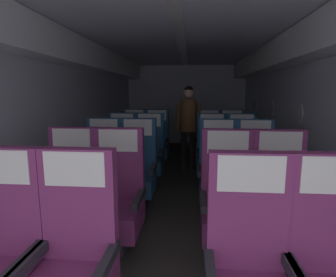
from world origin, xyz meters
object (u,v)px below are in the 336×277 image
Objects in this scene: seat_c_right_window at (218,173)px; seat_c_left_aisle at (137,171)px; seat_a_right_window at (250,277)px; flight_attendant at (188,119)px; seat_e_right_aisle at (232,145)px; seat_d_left_aisle at (149,155)px; seat_e_left_aisle at (157,144)px; seat_e_right_window at (208,145)px; seat_b_left_aisle at (117,201)px; seat_b_right_aisle at (279,207)px; seat_d_right_aisle at (241,157)px; seat_c_right_aisle at (255,174)px; seat_e_left_window at (134,143)px; seat_b_left_window at (71,199)px; seat_d_left_window at (122,154)px; seat_a_left_aisle at (73,266)px; seat_c_left_window at (103,170)px; seat_d_right_window at (211,156)px; seat_b_right_window at (227,205)px.

seat_c_left_aisle is at bearing 179.95° from seat_c_right_window.
seat_a_right_window is 0.72× the size of flight_attendant.
seat_a_right_window is 1.00× the size of seat_e_right_aisle.
seat_e_left_aisle is (0.00, 0.95, 0.00)m from seat_d_left_aisle.
seat_e_right_window is 0.63m from flight_attendant.
seat_b_left_aisle is 1.41m from seat_b_right_aisle.
seat_c_right_window is (0.98, 0.95, 0.00)m from seat_b_left_aisle.
flight_attendant reaches higher than seat_d_right_aisle.
seat_e_left_window is at bearing 135.04° from seat_c_right_aisle.
seat_d_left_window is (0.00, 1.83, 0.00)m from seat_b_left_window.
seat_b_left_window and seat_b_left_aisle have the same top height.
seat_b_left_aisle is 1.36m from seat_c_right_window.
seat_c_left_aisle is at bearing -90.25° from seat_d_left_aisle.
seat_a_left_aisle is at bearing -83.19° from seat_e_left_window.
seat_e_right_aisle is at bearing 90.56° from seat_d_right_aisle.
seat_e_left_window is 1.42m from seat_e_right_window.
seat_c_left_window and seat_d_right_window have the same top height.
seat_c_left_aisle and seat_e_right_aisle have the same top height.
seat_e_right_aisle is at bearing 90.33° from seat_c_right_aisle.
seat_e_left_window is 0.44m from seat_e_left_aisle.
seat_c_left_aisle is 0.72× the size of flight_attendant.
seat_a_left_aisle is 1.00× the size of seat_e_right_aisle.
seat_c_right_aisle is 1.00× the size of seat_d_left_aisle.
seat_a_right_window is 2.36m from seat_c_left_window.
seat_d_left_window is (-1.41, 1.85, 0.00)m from seat_b_right_window.
seat_d_right_aisle is at bearing -25.22° from flight_attendant.
seat_e_left_window is 1.00× the size of seat_e_right_aisle.
seat_c_left_window is at bearing 179.81° from seat_c_right_aisle.
seat_c_right_aisle is at bearing 33.58° from seat_b_left_aisle.
seat_a_left_aisle is 1.00× the size of seat_c_right_window.
seat_e_left_aisle is at bearing -179.98° from seat_e_right_aisle.
seat_a_left_aisle and seat_d_left_window have the same top height.
seat_a_right_window is 3.13m from seat_d_left_window.
seat_c_left_aisle is 2.09m from seat_e_right_window.
seat_b_left_window is 1.00× the size of seat_c_left_window.
seat_e_right_aisle is (1.85, 1.85, 0.00)m from seat_c_left_window.
seat_d_right_window is (0.98, 0.92, 0.00)m from seat_c_left_aisle.
seat_b_right_aisle and seat_e_right_window have the same top height.
seat_d_right_window is at bearing 90.10° from seat_a_right_window.
seat_b_right_window is 1.86m from seat_d_right_window.
seat_e_left_window is (-0.45, 3.73, 0.00)m from seat_a_left_aisle.
seat_d_left_window is 0.95m from seat_e_left_window.
seat_c_right_window and seat_e_right_aisle have the same top height.
seat_c_left_aisle and seat_d_right_window have the same top height.
seat_d_right_aisle is at bearing -1.38° from seat_d_right_window.
seat_d_right_aisle and seat_e_right_aisle have the same top height.
seat_d_left_aisle is 1.00× the size of seat_e_left_window.
seat_c_left_aisle is (-0.98, 0.94, 0.00)m from seat_b_right_window.
seat_b_left_window is at bearing 179.22° from seat_b_right_aisle.
seat_d_right_window is (-0.01, 2.80, 0.00)m from seat_a_right_window.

